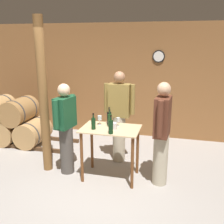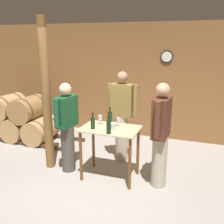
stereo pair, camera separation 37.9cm
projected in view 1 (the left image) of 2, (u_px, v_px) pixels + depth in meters
ground_plane at (91, 188)px, 4.22m from camera, size 14.00×14.00×0.00m
back_wall at (126, 81)px, 6.33m from camera, size 8.40×0.08×2.70m
barrel_rack at (10, 123)px, 6.03m from camera, size 3.11×0.80×1.06m
tasting_table at (111, 139)px, 4.38m from camera, size 0.96×0.64×0.90m
wooden_post at (43, 97)px, 4.50m from camera, size 0.16×0.16×2.70m
wine_bottle_far_left at (93, 123)px, 4.25m from camera, size 0.07×0.07×0.27m
wine_bottle_left at (109, 118)px, 4.51m from camera, size 0.08×0.08×0.30m
wine_bottle_center at (110, 120)px, 4.39m from camera, size 0.07×0.07×0.29m
wine_bottle_right at (111, 127)px, 4.04m from camera, size 0.07×0.07×0.30m
wine_glass_near_left at (100, 118)px, 4.46m from camera, size 0.07×0.07×0.16m
wine_glass_near_center at (118, 120)px, 4.39m from camera, size 0.06×0.06×0.15m
ice_bucket at (113, 126)px, 4.27m from camera, size 0.11×0.11×0.11m
person_host at (162, 132)px, 4.13m from camera, size 0.25×0.59×1.69m
person_visitor_with_scarf at (66, 127)px, 4.52m from camera, size 0.29×0.58×1.61m
person_visitor_bearded at (119, 115)px, 4.96m from camera, size 0.59×0.24×1.76m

